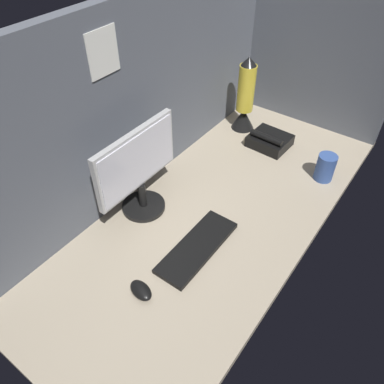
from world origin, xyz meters
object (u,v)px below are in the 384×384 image
Objects in this scene: mouse at (141,290)px; lava_lamp at (245,100)px; mug_ceramic_blue at (326,167)px; monitor at (138,169)px; desk_phone at (269,140)px; keyboard at (197,247)px.

lava_lamp reaches higher than mouse.
mouse is 0.76× the size of mug_ceramic_blue.
monitor reaches higher than desk_phone.
mouse is 113.54cm from lava_lamp.
mug_ceramic_blue reaches higher than keyboard.
mouse is at bearing -176.99° from desk_phone.
mug_ceramic_blue is 54.60cm from lava_lamp.
keyboard is at bearing -160.59° from lava_lamp.
monitor is 1.11× the size of keyboard.
mug_ceramic_blue is at bearing -2.50° from mouse.
keyboard is at bearing 4.28° from mouse.
keyboard is 2.92× the size of mug_ceramic_blue.
monitor is 78.20cm from lava_lamp.
mug_ceramic_blue is at bearing -18.10° from keyboard.
monitor is at bearing 178.13° from lava_lamp.
monitor is 37.59cm from keyboard.
mug_ceramic_blue is (67.81, -22.31, 5.37)cm from keyboard.
lava_lamp is at bearing 73.70° from mug_ceramic_blue.
desk_phone is (75.97, 9.60, 2.19)cm from keyboard.
mug_ceramic_blue is at bearing -104.35° from desk_phone.
desk_phone is at bearing 75.65° from mug_ceramic_blue.
monitor is 84.21cm from mug_ceramic_blue.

